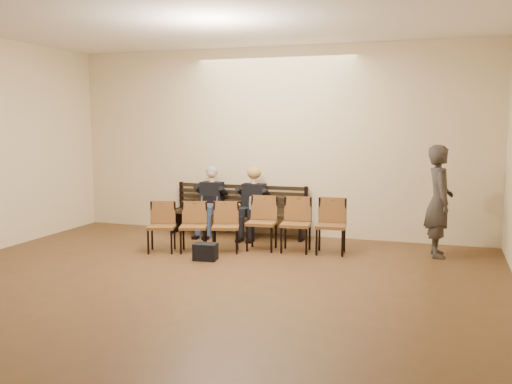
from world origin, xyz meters
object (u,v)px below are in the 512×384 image
(bench, at_px, (238,223))
(laptop, at_px, (207,206))
(chair_row_back, at_px, (193,227))
(water_bottle, at_px, (251,210))
(chair_row_front, at_px, (296,225))
(seated_man, at_px, (210,202))
(passerby, at_px, (439,193))
(seated_woman, at_px, (252,206))
(bag, at_px, (206,252))

(bench, relative_size, laptop, 8.11)
(laptop, relative_size, chair_row_back, 0.22)
(bench, distance_m, water_bottle, 0.67)
(laptop, xyz_separation_m, chair_row_front, (1.88, -0.69, -0.12))
(seated_man, relative_size, laptop, 3.87)
(seated_man, height_order, passerby, passerby)
(bench, height_order, chair_row_front, chair_row_front)
(seated_man, relative_size, chair_row_back, 0.84)
(bench, relative_size, water_bottle, 11.29)
(seated_man, xyz_separation_m, chair_row_back, (0.30, -1.40, -0.21))
(chair_row_front, xyz_separation_m, chair_row_back, (-1.59, -0.55, -0.04))
(seated_woman, xyz_separation_m, water_bottle, (0.07, -0.29, -0.03))
(water_bottle, height_order, bag, water_bottle)
(water_bottle, distance_m, passerby, 3.23)
(seated_man, distance_m, laptop, 0.17)
(passerby, distance_m, chair_row_back, 3.97)
(bag, bearing_deg, laptop, 112.62)
(laptop, bearing_deg, water_bottle, 1.00)
(chair_row_front, bearing_deg, water_bottle, 144.81)
(seated_man, bearing_deg, seated_woman, 0.00)
(seated_man, relative_size, seated_woman, 1.04)
(seated_man, xyz_separation_m, laptop, (0.00, -0.16, -0.05))
(bench, xyz_separation_m, laptop, (-0.51, -0.28, 0.34))
(bench, distance_m, chair_row_front, 1.70)
(laptop, distance_m, chair_row_front, 2.01)
(laptop, distance_m, chair_row_back, 1.28)
(seated_woman, xyz_separation_m, chair_row_back, (-0.54, -1.40, -0.18))
(chair_row_front, distance_m, chair_row_back, 1.68)
(seated_woman, distance_m, laptop, 0.85)
(seated_woman, bearing_deg, laptop, -168.91)
(seated_man, height_order, bag, seated_man)
(seated_man, height_order, laptop, seated_man)
(bag, distance_m, chair_row_back, 0.67)
(laptop, relative_size, bag, 0.90)
(seated_woman, xyz_separation_m, laptop, (-0.84, -0.16, -0.03))
(seated_woman, distance_m, water_bottle, 0.30)
(seated_woman, bearing_deg, passerby, -7.92)
(chair_row_back, bearing_deg, seated_man, 84.19)
(bench, xyz_separation_m, bag, (0.19, -1.97, -0.09))
(seated_woman, relative_size, bag, 3.37)
(passerby, bearing_deg, chair_row_back, 93.68)
(bag, bearing_deg, seated_man, 110.89)
(chair_row_back, bearing_deg, passerby, -3.90)
(bag, distance_m, passerby, 3.78)
(water_bottle, bearing_deg, seated_woman, 104.10)
(bench, relative_size, seated_man, 2.09)
(seated_man, relative_size, bag, 3.50)
(chair_row_front, bearing_deg, bag, -144.72)
(water_bottle, bearing_deg, laptop, 172.17)
(bench, height_order, laptop, laptop)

